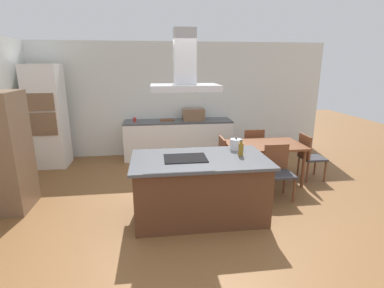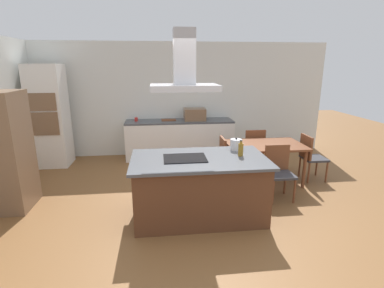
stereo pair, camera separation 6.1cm
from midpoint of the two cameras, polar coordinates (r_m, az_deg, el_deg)
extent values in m
plane|color=brown|center=(5.85, -0.40, -6.60)|extent=(16.00, 16.00, 0.00)
cube|color=silver|center=(7.22, -1.97, 8.68)|extent=(7.20, 0.10, 2.70)
cube|color=#59331E|center=(4.32, 1.82, -8.70)|extent=(1.84, 1.01, 0.86)
cube|color=#4C4F54|center=(4.15, 1.87, -3.03)|extent=(1.94, 1.11, 0.04)
cube|color=black|center=(4.12, -0.97, -2.79)|extent=(0.60, 0.44, 0.01)
cylinder|color=silver|center=(4.57, 9.00, -0.12)|extent=(0.18, 0.18, 0.17)
sphere|color=black|center=(4.54, 9.05, 1.06)|extent=(0.03, 0.03, 0.03)
cone|color=silver|center=(4.60, 10.34, 0.03)|extent=(0.06, 0.03, 0.04)
cylinder|color=olive|center=(4.28, 9.92, -1.12)|extent=(0.07, 0.07, 0.19)
cylinder|color=olive|center=(4.25, 9.99, 0.33)|extent=(0.03, 0.03, 0.04)
cylinder|color=black|center=(4.24, 10.00, 0.65)|extent=(0.04, 0.04, 0.01)
cube|color=white|center=(7.02, -2.17, 0.84)|extent=(2.54, 0.62, 0.86)
cube|color=#4C4F54|center=(6.92, -2.21, 4.45)|extent=(2.54, 0.62, 0.04)
cube|color=brown|center=(6.93, 0.78, 5.82)|extent=(0.50, 0.38, 0.28)
cylinder|color=red|center=(6.93, -10.62, 4.77)|extent=(0.08, 0.08, 0.09)
cube|color=brown|center=(6.95, -4.33, 4.71)|extent=(0.34, 0.24, 0.02)
cube|color=white|center=(7.02, -25.89, 4.91)|extent=(0.70, 0.64, 2.20)
cube|color=brown|center=(6.67, -27.14, 7.33)|extent=(0.56, 0.02, 0.36)
cube|color=brown|center=(6.73, -26.67, 3.55)|extent=(0.56, 0.02, 0.48)
cube|color=brown|center=(5.62, 14.45, -0.20)|extent=(1.40, 0.90, 0.04)
cylinder|color=brown|center=(5.20, 9.21, -5.49)|extent=(0.06, 0.06, 0.71)
cylinder|color=brown|center=(5.66, 21.41, -4.65)|extent=(0.06, 0.06, 0.71)
cylinder|color=brown|center=(5.88, 7.26, -2.95)|extent=(0.06, 0.06, 0.71)
cylinder|color=brown|center=(6.28, 18.32, -2.41)|extent=(0.06, 0.06, 0.71)
cube|color=#333338|center=(5.05, 17.24, -5.75)|extent=(0.42, 0.42, 0.04)
cube|color=brown|center=(5.14, 16.61, -2.51)|extent=(0.42, 0.04, 0.44)
cylinder|color=brown|center=(5.06, 19.74, -8.70)|extent=(0.04, 0.04, 0.41)
cylinder|color=brown|center=(4.91, 15.92, -9.09)|extent=(0.04, 0.04, 0.41)
cylinder|color=brown|center=(5.35, 18.05, -7.19)|extent=(0.04, 0.04, 0.41)
cylinder|color=brown|center=(5.22, 14.43, -7.50)|extent=(0.04, 0.04, 0.41)
cube|color=#333338|center=(6.37, 11.89, -1.00)|extent=(0.42, 0.42, 0.04)
cube|color=brown|center=(6.14, 12.57, 0.66)|extent=(0.42, 0.04, 0.44)
cylinder|color=brown|center=(6.55, 9.80, -2.50)|extent=(0.04, 0.04, 0.41)
cylinder|color=brown|center=(6.66, 12.77, -2.37)|extent=(0.04, 0.04, 0.41)
cylinder|color=brown|center=(6.22, 10.72, -3.51)|extent=(0.04, 0.04, 0.41)
cylinder|color=brown|center=(6.34, 13.84, -3.34)|extent=(0.04, 0.04, 0.41)
cube|color=#333338|center=(6.12, 23.04, -2.60)|extent=(0.42, 0.42, 0.04)
cube|color=brown|center=(5.97, 21.69, -0.50)|extent=(0.04, 0.42, 0.44)
cylinder|color=brown|center=(6.43, 23.45, -3.94)|extent=(0.04, 0.04, 0.41)
cylinder|color=brown|center=(6.14, 25.10, -5.01)|extent=(0.04, 0.04, 0.41)
cylinder|color=brown|center=(6.26, 20.59, -4.15)|extent=(0.04, 0.04, 0.41)
cylinder|color=brown|center=(5.96, 22.14, -5.27)|extent=(0.04, 0.04, 0.41)
cube|color=#333338|center=(5.43, 4.32, -3.59)|extent=(0.42, 0.42, 0.04)
cube|color=brown|center=(5.40, 6.35, -1.09)|extent=(0.04, 0.42, 0.44)
cylinder|color=brown|center=(5.31, 2.72, -6.59)|extent=(0.04, 0.04, 0.41)
cylinder|color=brown|center=(5.64, 2.12, -5.23)|extent=(0.04, 0.04, 0.41)
cylinder|color=brown|center=(5.38, 6.53, -6.39)|extent=(0.04, 0.04, 0.41)
cylinder|color=brown|center=(5.71, 5.71, -5.06)|extent=(0.04, 0.04, 0.41)
cube|color=#ADADB2|center=(3.93, -1.04, 10.99)|extent=(0.90, 0.55, 0.08)
cube|color=#ADADB2|center=(3.92, -1.07, 16.68)|extent=(0.28, 0.24, 0.70)
camera|label=1|loc=(0.03, -89.61, 0.11)|focal=27.25mm
camera|label=2|loc=(0.03, 90.39, -0.11)|focal=27.25mm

